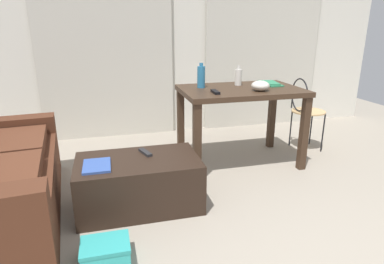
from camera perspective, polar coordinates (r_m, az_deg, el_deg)
ground_plane at (r=3.01m, az=8.61°, el=-10.13°), size 7.60×7.60×0.00m
wall_back at (r=4.54m, az=-0.78°, el=17.16°), size 5.53×0.10×2.69m
curtains at (r=4.47m, az=-0.50°, el=14.57°), size 3.78×0.03×2.29m
coffee_table at (r=2.71m, az=-9.11°, el=-8.61°), size 0.96×0.57×0.40m
craft_table at (r=3.42m, az=8.32°, el=5.49°), size 1.20×0.78×0.80m
wire_chair at (r=4.01m, az=18.71°, el=4.32°), size 0.38×0.39×0.84m
bottle_near at (r=3.56m, az=7.96°, el=9.38°), size 0.07×0.07×0.20m
bottle_far at (r=3.38m, az=1.59°, el=9.49°), size 0.08×0.08×0.25m
bowl at (r=3.29m, az=11.67°, el=7.80°), size 0.18×0.18×0.10m
book_stack at (r=3.65m, az=13.14°, el=8.14°), size 0.21×0.31×0.03m
tv_remote_on_table at (r=3.12m, az=4.03°, el=6.91°), size 0.06×0.17×0.02m
tv_remote_primary at (r=2.73m, az=-8.03°, el=-3.49°), size 0.10×0.18×0.02m
magazine at (r=2.56m, az=-16.05°, el=-5.60°), size 0.20×0.27×0.02m
shoebox at (r=2.24m, az=-14.62°, el=-19.39°), size 0.30×0.23×0.14m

